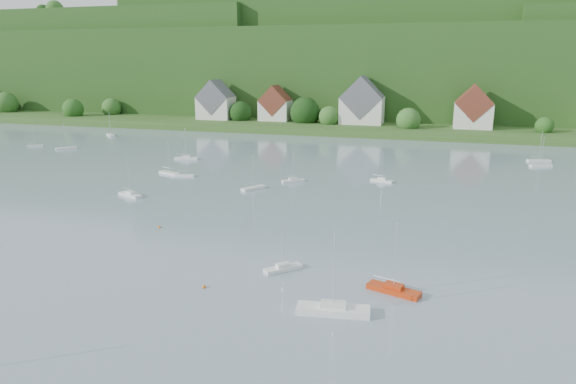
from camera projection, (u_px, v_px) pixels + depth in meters
The scene contains 12 objects.
far_shore_strip at pixel (354, 123), 211.02m from camera, with size 600.00×60.00×3.00m, color #325620.
forested_ridge at pixel (377, 67), 269.27m from camera, with size 620.00×181.22×69.89m.
village_building_0 at pixel (216, 103), 212.11m from camera, with size 14.00×10.40×16.00m.
village_building_1 at pixel (275, 106), 207.27m from camera, with size 12.00×9.36×14.00m.
village_building_2 at pixel (362, 104), 196.32m from camera, with size 16.00×11.44×18.00m.
village_building_3 at pixel (473, 110), 183.65m from camera, with size 13.00×10.40×15.50m.
near_sailboat_3 at pixel (283, 268), 67.66m from camera, with size 4.68×4.68×6.98m.
near_sailboat_4 at pixel (333, 309), 56.15m from camera, with size 8.19×3.35×10.73m.
near_sailboat_5 at pixel (394, 289), 61.21m from camera, with size 6.63×3.71×8.63m.
mooring_buoy_2 at pixel (204, 288), 62.62m from camera, with size 0.48×0.48×0.48m, color orange.
mooring_buoy_3 at pixel (159, 228), 84.90m from camera, with size 0.45×0.45×0.45m, color orange.
far_sailboat_cluster at pixel (331, 167), 131.69m from camera, with size 204.38×77.45×8.71m.
Camera 1 is at (34.43, -10.25, 26.82)m, focal length 32.27 mm.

